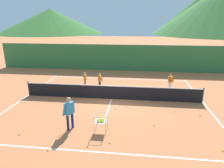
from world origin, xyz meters
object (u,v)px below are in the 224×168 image
(tennis_ball_1, at_px, (149,103))
(tennis_ball_9, at_px, (110,143))
(tennis_ball_8, at_px, (175,111))
(tennis_ball_10, at_px, (19,134))
(student_0, at_px, (85,78))
(tennis_ball_11, at_px, (116,109))
(student_1, at_px, (100,79))
(tennis_ball_0, at_px, (154,125))
(tennis_ball_4, at_px, (127,107))
(tennis_net, at_px, (112,92))
(tennis_ball_6, at_px, (200,115))
(tennis_ball_7, at_px, (98,102))
(student_2, at_px, (170,80))
(tennis_ball_5, at_px, (88,146))
(tennis_ball_2, at_px, (48,150))
(instructor, at_px, (69,110))
(tennis_ball_3, at_px, (223,150))
(ball_cart, at_px, (100,120))

(tennis_ball_1, relative_size, tennis_ball_9, 1.00)
(tennis_ball_8, xyz_separation_m, tennis_ball_10, (-7.77, -3.47, 0.00))
(student_0, bearing_deg, tennis_ball_11, -53.03)
(student_1, height_order, tennis_ball_0, student_1)
(tennis_ball_4, relative_size, tennis_ball_8, 1.00)
(tennis_net, distance_m, tennis_ball_9, 5.33)
(tennis_ball_6, bearing_deg, tennis_ball_7, 169.14)
(student_2, xyz_separation_m, tennis_ball_4, (-3.18, -3.73, -0.74))
(student_0, xyz_separation_m, tennis_ball_8, (6.37, -3.74, -0.76))
(tennis_ball_1, distance_m, tennis_ball_5, 5.88)
(tennis_ball_6, xyz_separation_m, tennis_ball_11, (-4.86, 0.36, 0.00))
(student_1, relative_size, tennis_ball_2, 17.76)
(instructor, height_order, tennis_ball_2, instructor)
(tennis_ball_9, height_order, tennis_ball_10, same)
(tennis_net, height_order, tennis_ball_5, tennis_net)
(tennis_ball_3, distance_m, tennis_ball_9, 4.73)
(instructor, bearing_deg, tennis_net, 69.89)
(tennis_ball_11, bearing_deg, tennis_ball_4, 30.64)
(tennis_ball_0, distance_m, tennis_ball_6, 3.05)
(tennis_ball_3, bearing_deg, ball_cart, 169.83)
(tennis_ball_4, relative_size, tennis_ball_7, 1.00)
(tennis_ball_4, bearing_deg, tennis_ball_7, 167.53)
(tennis_ball_4, distance_m, tennis_ball_6, 4.27)
(tennis_ball_10, bearing_deg, instructor, 20.44)
(tennis_ball_9, relative_size, tennis_ball_10, 1.00)
(ball_cart, relative_size, tennis_ball_4, 13.22)
(tennis_ball_2, bearing_deg, tennis_ball_3, 6.57)
(instructor, relative_size, tennis_ball_8, 24.67)
(tennis_ball_9, xyz_separation_m, tennis_ball_10, (-4.34, 0.20, 0.00))
(student_2, relative_size, tennis_ball_11, 19.02)
(tennis_ball_6, distance_m, tennis_ball_8, 1.39)
(tennis_ball_1, bearing_deg, tennis_net, 168.34)
(tennis_net, distance_m, tennis_ball_4, 1.74)
(tennis_ball_0, relative_size, tennis_ball_9, 1.00)
(student_0, height_order, tennis_ball_4, student_0)
(tennis_ball_0, distance_m, tennis_ball_5, 3.70)
(tennis_ball_9, bearing_deg, tennis_ball_0, 40.86)
(ball_cart, relative_size, tennis_ball_2, 13.22)
(student_2, height_order, tennis_ball_11, student_2)
(student_2, relative_size, tennis_ball_10, 19.02)
(instructor, height_order, tennis_ball_4, instructor)
(tennis_ball_0, bearing_deg, tennis_ball_11, 140.10)
(tennis_ball_3, height_order, tennis_ball_6, same)
(tennis_net, height_order, tennis_ball_1, tennis_net)
(tennis_ball_5, bearing_deg, tennis_ball_8, 43.03)
(tennis_net, xyz_separation_m, tennis_ball_5, (-0.35, -5.65, -0.47))
(student_1, distance_m, tennis_ball_5, 8.00)
(tennis_net, height_order, instructor, instructor)
(tennis_ball_0, xyz_separation_m, tennis_ball_8, (1.34, 1.87, 0.00))
(instructor, relative_size, student_0, 1.27)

